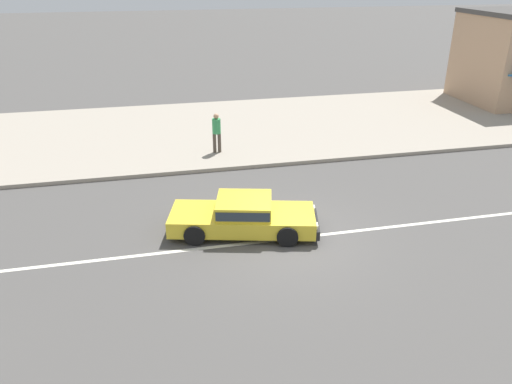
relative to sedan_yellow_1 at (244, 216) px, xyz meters
The scene contains 5 objects.
ground_plane 1.40m from the sedan_yellow_1, 32.04° to the right, with size 160.00×160.00×0.00m, color #4C4947.
lane_centre_stripe 1.40m from the sedan_yellow_1, 32.04° to the right, with size 50.40×0.14×0.01m, color silver.
kerb_strip 9.88m from the sedan_yellow_1, 83.59° to the left, with size 68.00×10.00×0.15m, color #9E9384.
sedan_yellow_1 is the anchor object (origin of this frame).
pedestrian_near_clock 6.58m from the sedan_yellow_1, 88.24° to the left, with size 0.34×0.34×1.63m.
Camera 1 is at (-3.57, -11.96, 7.18)m, focal length 35.00 mm.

